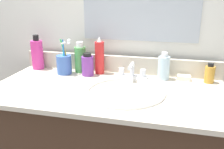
{
  "coord_description": "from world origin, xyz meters",
  "views": [
    {
      "loc": [
        0.28,
        -1.03,
        1.17
      ],
      "look_at": [
        0.03,
        0.0,
        0.82
      ],
      "focal_mm": 40.63,
      "sensor_mm": 36.0,
      "label": 1
    }
  ],
  "objects_px": {
    "bottle_cream_purple": "(88,65)",
    "soap_bar": "(184,78)",
    "bottle_soap_pink": "(37,54)",
    "bottle_spray_red": "(100,57)",
    "bottle_toner_green": "(80,59)",
    "bottle_gel_clear": "(164,67)",
    "cup_blue_plastic": "(64,64)",
    "bottle_oil_amber": "(210,74)",
    "faucet": "(132,73)"
  },
  "relations": [
    {
      "from": "bottle_cream_purple",
      "to": "soap_bar",
      "type": "distance_m",
      "value": 0.49
    },
    {
      "from": "bottle_soap_pink",
      "to": "bottle_spray_red",
      "type": "distance_m",
      "value": 0.36
    },
    {
      "from": "bottle_toner_green",
      "to": "bottle_gel_clear",
      "type": "bearing_deg",
      "value": -1.94
    },
    {
      "from": "bottle_gel_clear",
      "to": "cup_blue_plastic",
      "type": "height_order",
      "value": "cup_blue_plastic"
    },
    {
      "from": "bottle_oil_amber",
      "to": "bottle_spray_red",
      "type": "bearing_deg",
      "value": 178.62
    },
    {
      "from": "bottle_cream_purple",
      "to": "cup_blue_plastic",
      "type": "xyz_separation_m",
      "value": [
        -0.13,
        -0.0,
        -0.0
      ]
    },
    {
      "from": "bottle_soap_pink",
      "to": "bottle_cream_purple",
      "type": "height_order",
      "value": "bottle_soap_pink"
    },
    {
      "from": "cup_blue_plastic",
      "to": "bottle_spray_red",
      "type": "bearing_deg",
      "value": 15.46
    },
    {
      "from": "bottle_oil_amber",
      "to": "soap_bar",
      "type": "xyz_separation_m",
      "value": [
        -0.12,
        0.01,
        -0.03
      ]
    },
    {
      "from": "bottle_gel_clear",
      "to": "bottle_spray_red",
      "type": "bearing_deg",
      "value": 177.84
    },
    {
      "from": "bottle_cream_purple",
      "to": "bottle_spray_red",
      "type": "xyz_separation_m",
      "value": [
        0.05,
        0.05,
        0.03
      ]
    },
    {
      "from": "bottle_oil_amber",
      "to": "bottle_cream_purple",
      "type": "distance_m",
      "value": 0.6
    },
    {
      "from": "bottle_cream_purple",
      "to": "bottle_spray_red",
      "type": "distance_m",
      "value": 0.08
    },
    {
      "from": "bottle_gel_clear",
      "to": "soap_bar",
      "type": "relative_size",
      "value": 2.14
    },
    {
      "from": "bottle_gel_clear",
      "to": "bottle_soap_pink",
      "type": "bearing_deg",
      "value": 178.94
    },
    {
      "from": "bottle_spray_red",
      "to": "cup_blue_plastic",
      "type": "xyz_separation_m",
      "value": [
        -0.18,
        -0.05,
        -0.03
      ]
    },
    {
      "from": "bottle_spray_red",
      "to": "cup_blue_plastic",
      "type": "bearing_deg",
      "value": -164.54
    },
    {
      "from": "bottle_soap_pink",
      "to": "bottle_gel_clear",
      "type": "height_order",
      "value": "bottle_soap_pink"
    },
    {
      "from": "faucet",
      "to": "soap_bar",
      "type": "height_order",
      "value": "faucet"
    },
    {
      "from": "bottle_toner_green",
      "to": "bottle_soap_pink",
      "type": "bearing_deg",
      "value": -179.51
    },
    {
      "from": "bottle_oil_amber",
      "to": "bottle_cream_purple",
      "type": "relative_size",
      "value": 0.82
    },
    {
      "from": "bottle_soap_pink",
      "to": "bottle_gel_clear",
      "type": "relative_size",
      "value": 1.4
    },
    {
      "from": "bottle_spray_red",
      "to": "bottle_toner_green",
      "type": "bearing_deg",
      "value": 178.73
    },
    {
      "from": "bottle_gel_clear",
      "to": "bottle_oil_amber",
      "type": "bearing_deg",
      "value": -0.17
    },
    {
      "from": "bottle_soap_pink",
      "to": "bottle_oil_amber",
      "type": "distance_m",
      "value": 0.91
    },
    {
      "from": "faucet",
      "to": "bottle_gel_clear",
      "type": "xyz_separation_m",
      "value": [
        0.15,
        0.02,
        0.03
      ]
    },
    {
      "from": "bottle_oil_amber",
      "to": "bottle_cream_purple",
      "type": "bearing_deg",
      "value": -176.84
    },
    {
      "from": "faucet",
      "to": "bottle_oil_amber",
      "type": "bearing_deg",
      "value": 3.68
    },
    {
      "from": "bottle_soap_pink",
      "to": "bottle_toner_green",
      "type": "height_order",
      "value": "bottle_soap_pink"
    },
    {
      "from": "bottle_soap_pink",
      "to": "bottle_oil_amber",
      "type": "xyz_separation_m",
      "value": [
        0.91,
        -0.01,
        -0.04
      ]
    },
    {
      "from": "bottle_spray_red",
      "to": "cup_blue_plastic",
      "type": "distance_m",
      "value": 0.19
    },
    {
      "from": "faucet",
      "to": "bottle_toner_green",
      "type": "bearing_deg",
      "value": 172.21
    },
    {
      "from": "bottle_gel_clear",
      "to": "bottle_spray_red",
      "type": "distance_m",
      "value": 0.34
    },
    {
      "from": "bottle_cream_purple",
      "to": "soap_bar",
      "type": "relative_size",
      "value": 1.84
    },
    {
      "from": "bottle_gel_clear",
      "to": "bottle_toner_green",
      "type": "distance_m",
      "value": 0.44
    },
    {
      "from": "bottle_oil_amber",
      "to": "bottle_spray_red",
      "type": "xyz_separation_m",
      "value": [
        -0.55,
        0.01,
        0.05
      ]
    },
    {
      "from": "bottle_gel_clear",
      "to": "bottle_spray_red",
      "type": "height_order",
      "value": "bottle_spray_red"
    },
    {
      "from": "bottle_toner_green",
      "to": "bottle_spray_red",
      "type": "xyz_separation_m",
      "value": [
        0.11,
        -0.0,
        0.02
      ]
    },
    {
      "from": "bottle_soap_pink",
      "to": "cup_blue_plastic",
      "type": "height_order",
      "value": "bottle_soap_pink"
    },
    {
      "from": "faucet",
      "to": "soap_bar",
      "type": "bearing_deg",
      "value": 6.96
    },
    {
      "from": "bottle_soap_pink",
      "to": "bottle_spray_red",
      "type": "relative_size",
      "value": 0.97
    },
    {
      "from": "faucet",
      "to": "cup_blue_plastic",
      "type": "bearing_deg",
      "value": -177.96
    },
    {
      "from": "bottle_cream_purple",
      "to": "soap_bar",
      "type": "bearing_deg",
      "value": 4.77
    },
    {
      "from": "bottle_oil_amber",
      "to": "bottle_cream_purple",
      "type": "xyz_separation_m",
      "value": [
        -0.6,
        -0.03,
        0.01
      ]
    },
    {
      "from": "bottle_toner_green",
      "to": "bottle_cream_purple",
      "type": "height_order",
      "value": "bottle_toner_green"
    },
    {
      "from": "bottle_gel_clear",
      "to": "faucet",
      "type": "bearing_deg",
      "value": -171.0
    },
    {
      "from": "bottle_cream_purple",
      "to": "bottle_soap_pink",
      "type": "bearing_deg",
      "value": 171.46
    },
    {
      "from": "bottle_cream_purple",
      "to": "cup_blue_plastic",
      "type": "height_order",
      "value": "cup_blue_plastic"
    },
    {
      "from": "cup_blue_plastic",
      "to": "bottle_cream_purple",
      "type": "bearing_deg",
      "value": 1.5
    },
    {
      "from": "cup_blue_plastic",
      "to": "faucet",
      "type": "bearing_deg",
      "value": 2.04
    }
  ]
}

